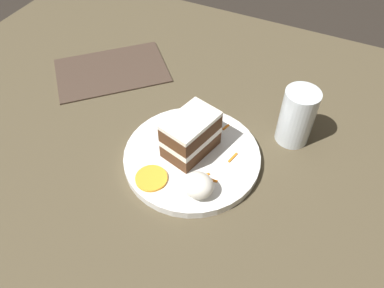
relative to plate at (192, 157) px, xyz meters
The scene contains 9 objects.
ground_plane 0.08m from the plate, 134.88° to the left, with size 6.00×6.00×0.00m, color black.
dining_table 0.07m from the plate, 134.88° to the left, with size 1.35×1.04×0.03m, color #4C422D.
plate is the anchor object (origin of this frame).
cake_slice 0.05m from the plate, 126.30° to the left, with size 0.09×0.12×0.08m.
cream_dollop 0.10m from the plate, 57.64° to the right, with size 0.06×0.05×0.04m, color white.
orange_garnish 0.10m from the plate, 115.08° to the right, with size 0.06×0.06×0.01m, color orange.
carrot_shreds_scatter 0.06m from the plate, ahead, with size 0.05×0.15×0.00m.
drinking_glass 0.22m from the plate, 41.89° to the left, with size 0.07×0.07×0.12m.
menu_card 0.35m from the plate, 150.89° to the left, with size 0.18×0.27×0.00m, color #423328.
Camera 1 is at (0.25, -0.47, 0.60)m, focal length 35.00 mm.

